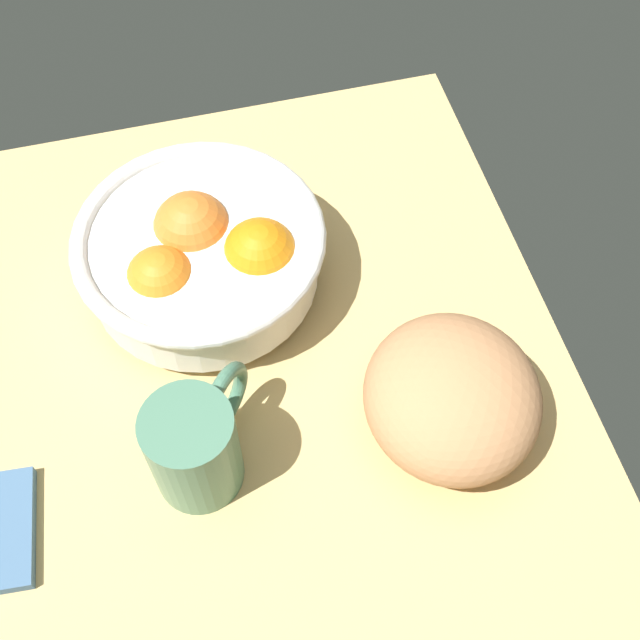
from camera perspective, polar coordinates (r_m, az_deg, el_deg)
ground_plane at (r=77.07cm, az=-9.08°, el=-5.22°), size 69.81×67.30×3.00cm
fruit_bowl at (r=77.39cm, az=-8.05°, el=4.58°), size 23.15×23.15×9.56cm
bread_loaf at (r=69.98cm, az=9.05°, el=-5.26°), size 15.69×16.43×9.45cm
mug at (r=67.74cm, az=-8.44°, el=-8.46°), size 9.48×10.43×9.98cm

